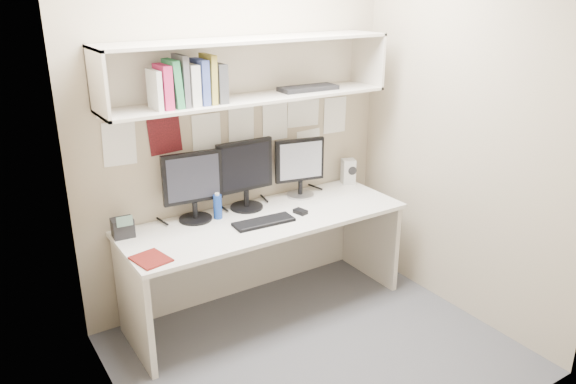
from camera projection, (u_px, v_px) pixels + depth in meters
floor at (317, 354)px, 3.63m from camera, size 2.40×2.00×0.01m
wall_back at (239, 126)px, 3.97m from camera, size 2.40×0.02×2.60m
wall_front at (459, 220)px, 2.39m from camera, size 2.40×0.02×2.60m
wall_left at (109, 204)px, 2.57m from camera, size 0.02×2.00×2.60m
wall_right at (466, 133)px, 3.78m from camera, size 0.02×2.00×2.60m
desk at (266, 264)px, 4.01m from camera, size 2.00×0.70×0.73m
overhead_hutch at (247, 69)px, 3.71m from camera, size 2.00×0.38×0.40m
pinned_papers at (239, 133)px, 3.98m from camera, size 1.92×0.01×0.48m
monitor_left at (193, 184)px, 3.75m from camera, size 0.41×0.23×0.48m
monitor_center at (245, 172)px, 3.95m from camera, size 0.43×0.24×0.50m
monitor_right at (300, 165)px, 4.20m from camera, size 0.38×0.21×0.44m
keyboard at (264, 222)px, 3.78m from camera, size 0.43×0.17×0.02m
mouse at (300, 212)px, 3.94m from camera, size 0.08×0.11×0.03m
speaker at (348, 171)px, 4.51m from camera, size 0.13×0.13×0.20m
blue_bottle at (218, 206)px, 3.84m from camera, size 0.06×0.06×0.18m
maroon_notebook at (151, 259)px, 3.28m from camera, size 0.22×0.25×0.01m
desk_phone at (123, 227)px, 3.56m from camera, size 0.14×0.13×0.16m
book_stack at (188, 83)px, 3.43m from camera, size 0.46×0.19×0.31m
hutch_tray at (308, 88)px, 3.96m from camera, size 0.43×0.18×0.03m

